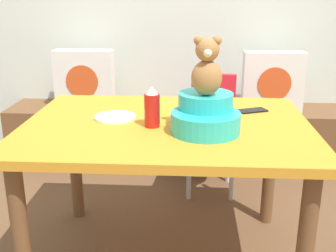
# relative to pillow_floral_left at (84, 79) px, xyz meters

# --- Properties ---
(window_bench) EXTENTS (2.60, 0.44, 0.46)m
(window_bench) POSITION_rel_pillow_floral_left_xyz_m (0.70, 0.02, -0.45)
(window_bench) COLOR brown
(window_bench) RESTS_ON ground_plane
(pillow_floral_left) EXTENTS (0.44, 0.15, 0.44)m
(pillow_floral_left) POSITION_rel_pillow_floral_left_xyz_m (0.00, 0.00, 0.00)
(pillow_floral_left) COLOR white
(pillow_floral_left) RESTS_ON window_bench
(pillow_floral_right) EXTENTS (0.44, 0.15, 0.44)m
(pillow_floral_right) POSITION_rel_pillow_floral_left_xyz_m (1.41, 0.00, 0.00)
(pillow_floral_right) COLOR white
(pillow_floral_right) RESTS_ON window_bench
(book_stack) EXTENTS (0.20, 0.14, 0.07)m
(book_stack) POSITION_rel_pillow_floral_left_xyz_m (0.93, 0.02, -0.18)
(book_stack) COLOR #6659AB
(book_stack) RESTS_ON window_bench
(dining_table) EXTENTS (1.32, 0.98, 0.74)m
(dining_table) POSITION_rel_pillow_floral_left_xyz_m (0.70, -1.22, -0.04)
(dining_table) COLOR orange
(dining_table) RESTS_ON ground_plane
(highchair) EXTENTS (0.35, 0.48, 0.79)m
(highchair) POSITION_rel_pillow_floral_left_xyz_m (0.95, -0.42, -0.16)
(highchair) COLOR red
(highchair) RESTS_ON ground_plane
(infant_seat_teal) EXTENTS (0.30, 0.33, 0.16)m
(infant_seat_teal) POSITION_rel_pillow_floral_left_xyz_m (0.88, -1.33, 0.13)
(infant_seat_teal) COLOR #28B7B5
(infant_seat_teal) RESTS_ON dining_table
(teddy_bear) EXTENTS (0.13, 0.12, 0.25)m
(teddy_bear) POSITION_rel_pillow_floral_left_xyz_m (0.88, -1.33, 0.34)
(teddy_bear) COLOR #A7713E
(teddy_bear) RESTS_ON infant_seat_teal
(ketchup_bottle) EXTENTS (0.07, 0.07, 0.18)m
(ketchup_bottle) POSITION_rel_pillow_floral_left_xyz_m (0.64, -1.28, 0.15)
(ketchup_bottle) COLOR red
(ketchup_bottle) RESTS_ON dining_table
(coffee_mug) EXTENTS (0.12, 0.08, 0.09)m
(coffee_mug) POSITION_rel_pillow_floral_left_xyz_m (0.87, -1.06, 0.11)
(coffee_mug) COLOR #335999
(coffee_mug) RESTS_ON dining_table
(dinner_plate_near) EXTENTS (0.20, 0.20, 0.01)m
(dinner_plate_near) POSITION_rel_pillow_floral_left_xyz_m (0.45, -1.17, 0.07)
(dinner_plate_near) COLOR white
(dinner_plate_near) RESTS_ON dining_table
(cell_phone) EXTENTS (0.16, 0.12, 0.01)m
(cell_phone) POSITION_rel_pillow_floral_left_xyz_m (1.13, -1.01, 0.06)
(cell_phone) COLOR black
(cell_phone) RESTS_ON dining_table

